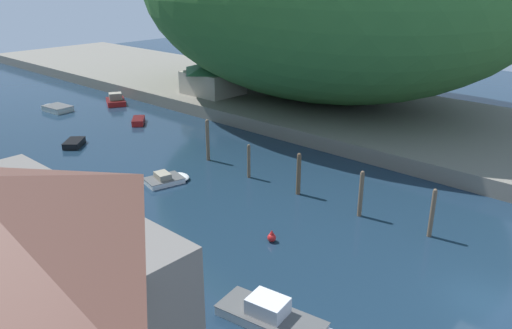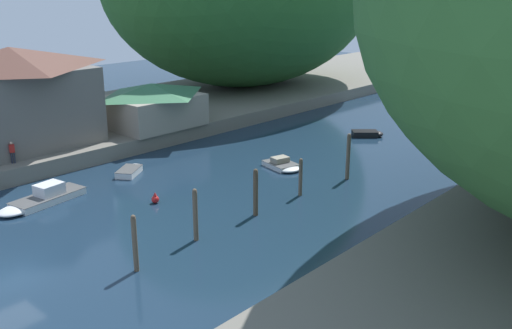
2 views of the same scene
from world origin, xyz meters
The scene contains 17 objects.
water_surface centered at (0.00, 30.00, 0.00)m, with size 130.00×130.00×0.00m, color #192D42.
right_bank centered at (23.75, 30.00, 0.68)m, with size 22.00×120.00×1.36m.
right_bank_cottage centered at (17.85, 38.22, 3.38)m, with size 5.73×6.77×3.90m.
boat_moored_right centered at (-0.97, 23.25, 0.27)m, with size 3.73×2.62×0.85m.
boat_near_quay centered at (-9.05, 14.16, 0.25)m, with size 2.82×3.30×0.50m.
boat_yellow_tender centered at (-1.21, 36.63, 0.28)m, with size 3.16×3.06×0.57m.
boat_mid_channel centered at (7.11, 38.41, 0.30)m, with size 2.97×3.20×0.60m.
boat_small_dinghy centered at (3.55, 49.80, 0.31)m, with size 2.54×4.19×0.63m.
boat_cabin_cruiser centered at (-8.06, 6.12, 0.38)m, with size 2.82×6.51×1.26m.
boat_navy_launch centered at (10.17, 47.54, 0.42)m, with size 3.79×4.71×1.39m.
mooring_post_nearest centered at (4.46, 4.78, 1.59)m, with size 0.27×0.27×3.16m.
mooring_post_second centered at (3.97, 9.39, 1.61)m, with size 0.29×0.29×3.20m.
mooring_post_middle centered at (4.00, 14.51, 1.59)m, with size 0.32×0.32×3.16m.
mooring_post_fourth centered at (3.90, 19.30, 1.38)m, with size 0.26×0.26×2.74m.
mooring_post_farthest centered at (4.37, 24.50, 1.81)m, with size 0.30×0.30×3.61m.
channel_buoy_near centered at (-2.50, 11.46, 0.31)m, with size 0.52×0.52×0.79m.
person_on_quay centered at (-14.64, 10.87, 2.34)m, with size 0.35×0.44×1.69m.
Camera 1 is at (-22.46, -5.42, 15.05)m, focal length 35.00 mm.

